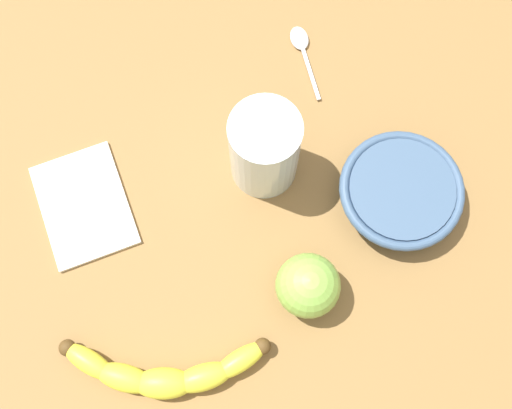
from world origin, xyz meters
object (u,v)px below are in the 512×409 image
banana (164,373)px  ceramic_bowl (400,192)px  green_apple_fruit (308,286)px  smoothie_glass (264,150)px  teaspoon (301,43)px

banana → ceramic_bowl: (-8.63, 33.75, 0.80)cm
banana → green_apple_fruit: bearing=30.0°
smoothie_glass → ceramic_bowl: size_ratio=0.83×
banana → teaspoon: 45.88cm
banana → smoothie_glass: 27.97cm
ceramic_bowl → green_apple_fruit: 16.29cm
teaspoon → ceramic_bowl: bearing=-167.1°
smoothie_glass → teaspoon: smoothie_glass is taller
green_apple_fruit → smoothie_glass: bearing=174.6°
teaspoon → green_apple_fruit: bearing=165.1°
green_apple_fruit → teaspoon: green_apple_fruit is taller
banana → green_apple_fruit: size_ratio=3.03×
smoothie_glass → teaspoon: bearing=141.3°
ceramic_bowl → banana: bearing=-75.7°
smoothie_glass → ceramic_bowl: (10.20, 13.52, -3.45)cm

